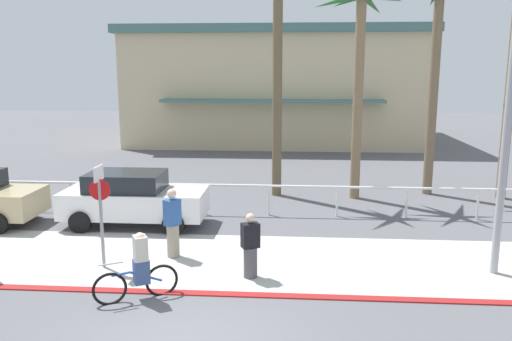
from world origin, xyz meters
name	(u,v)px	position (x,y,z in m)	size (l,w,h in m)	color
ground_plane	(240,203)	(0.00, 10.00, 0.00)	(80.00, 80.00, 0.00)	#5B5B60
sidewalk_strip	(216,260)	(0.00, 4.20, 0.01)	(44.00, 4.00, 0.02)	beige
curb_paint	(203,293)	(0.00, 2.20, 0.01)	(44.00, 0.24, 0.03)	maroon
building_backdrop	(276,85)	(0.65, 27.99, 3.68)	(18.85, 13.39, 7.33)	beige
rail_fence	(235,190)	(0.00, 8.50, 0.84)	(24.98, 0.08, 1.04)	white
stop_sign_bike_lane	(100,202)	(-2.68, 3.51, 1.68)	(0.52, 0.56, 2.56)	gray
palm_tree_1	(278,19)	(1.30, 11.33, 6.59)	(2.84, 3.06, 9.52)	brown
palm_tree_2	(359,48)	(4.25, 11.14, 5.54)	(3.19, 3.29, 7.56)	#846B4C
palm_tree_3	(436,39)	(7.15, 11.93, 5.89)	(2.85, 3.30, 7.93)	#756047
car_white_1	(133,198)	(-3.03, 7.06, 0.87)	(4.40, 2.02, 1.69)	white
cyclist_blue_0	(139,268)	(-1.29, 1.87, 0.69)	(1.63, 0.92, 1.50)	black
pedestrian_0	(250,249)	(0.97, 3.17, 0.72)	(0.47, 0.43, 1.57)	#4C4C51
pedestrian_1	(173,226)	(-1.15, 4.37, 0.85)	(0.45, 0.48, 1.82)	gray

